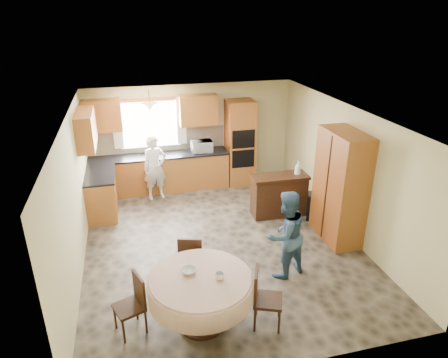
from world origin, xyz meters
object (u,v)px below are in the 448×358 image
object	(u,v)px
dining_table	(201,288)
person_sink	(155,168)
sideboard	(279,196)
chair_right	(263,295)
chair_back	(191,258)
person_dining	(286,235)
chair_left	(133,301)
cupboard	(340,187)
oven_tower	(240,143)

from	to	relation	value
dining_table	person_sink	size ratio (longest dim) A/B	0.95
sideboard	chair_right	bearing A→B (deg)	-113.61
chair_back	person_dining	xyz separation A→B (m)	(1.54, -0.10, 0.25)
dining_table	person_sink	bearing A→B (deg)	93.06
chair_left	sideboard	bearing A→B (deg)	110.07
cupboard	person_dining	distance (m)	1.69
oven_tower	chair_right	size ratio (longest dim) A/B	2.36
cupboard	dining_table	xyz separation A→B (m)	(-2.99, -1.69, -0.43)
cupboard	person_sink	xyz separation A→B (m)	(-3.22, 2.63, -0.32)
cupboard	oven_tower	bearing A→B (deg)	109.45
chair_right	person_dining	size ratio (longest dim) A/B	0.59
dining_table	chair_back	world-z (taller)	chair_back
person_sink	cupboard	bearing A→B (deg)	-52.36
sideboard	chair_back	size ratio (longest dim) A/B	1.31
person_sink	dining_table	bearing A→B (deg)	-100.05
chair_left	chair_back	world-z (taller)	chair_back
sideboard	chair_left	bearing A→B (deg)	-138.13
dining_table	person_sink	xyz separation A→B (m)	(-0.23, 4.31, 0.12)
person_dining	dining_table	bearing A→B (deg)	7.81
dining_table	person_sink	world-z (taller)	person_sink
sideboard	cupboard	bearing A→B (deg)	-56.07
person_sink	person_dining	distance (m)	3.92
sideboard	chair_left	xyz separation A→B (m)	(-3.16, -2.69, 0.05)
person_sink	oven_tower	bearing A→B (deg)	-2.53
person_sink	chair_back	bearing A→B (deg)	-98.81
dining_table	chair_right	world-z (taller)	chair_right
dining_table	chair_right	distance (m)	0.87
cupboard	chair_right	xyz separation A→B (m)	(-2.15, -1.87, -0.58)
chair_left	person_sink	bearing A→B (deg)	150.39
chair_right	person_sink	world-z (taller)	person_sink
chair_back	person_sink	world-z (taller)	person_sink
oven_tower	cupboard	bearing A→B (deg)	-70.55
sideboard	chair_back	bearing A→B (deg)	-137.90
oven_tower	person_sink	size ratio (longest dim) A/B	1.40
chair_right	person_sink	xyz separation A→B (m)	(-1.07, 4.50, 0.26)
oven_tower	chair_right	xyz separation A→B (m)	(-1.08, -4.90, -0.56)
sideboard	chair_right	size ratio (longest dim) A/B	1.33
chair_right	person_sink	distance (m)	4.63
cupboard	chair_back	distance (m)	3.11
cupboard	dining_table	distance (m)	3.46
oven_tower	sideboard	bearing A→B (deg)	-79.89
chair_right	person_dining	xyz separation A→B (m)	(0.73, 1.02, 0.26)
oven_tower	person_dining	world-z (taller)	oven_tower
dining_table	person_dining	xyz separation A→B (m)	(1.57, 0.83, 0.12)
chair_back	chair_right	bearing A→B (deg)	143.98
person_dining	chair_left	bearing A→B (deg)	-4.75
oven_tower	person_dining	distance (m)	3.91
chair_back	chair_right	xyz separation A→B (m)	(0.81, -1.12, -0.01)
sideboard	person_sink	xyz separation A→B (m)	(-2.48, 1.47, 0.33)
chair_back	person_sink	distance (m)	3.40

